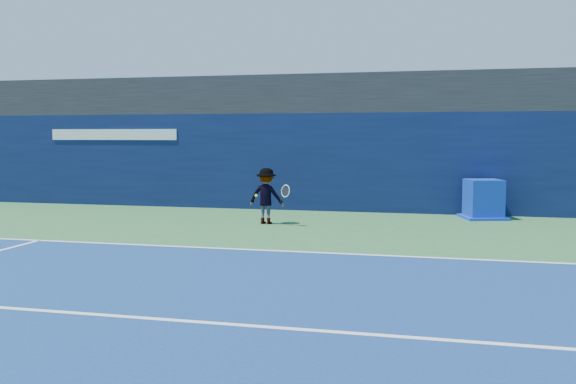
% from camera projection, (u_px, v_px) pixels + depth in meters
% --- Properties ---
extents(ground, '(80.00, 80.00, 0.00)m').
position_uv_depth(ground, '(202.00, 284.00, 10.03)').
color(ground, '#2E6634').
rests_on(ground, ground).
extents(baseline, '(24.00, 0.10, 0.01)m').
position_uv_depth(baseline, '(257.00, 250.00, 12.93)').
color(baseline, white).
rests_on(baseline, ground).
extents(service_line, '(24.00, 0.10, 0.01)m').
position_uv_depth(service_line, '(144.00, 318.00, 8.09)').
color(service_line, white).
rests_on(service_line, ground).
extents(stadium_band, '(36.00, 3.00, 1.20)m').
position_uv_depth(stadium_band, '(330.00, 96.00, 20.85)').
color(stadium_band, black).
rests_on(stadium_band, back_wall_assembly).
extents(back_wall_assembly, '(36.00, 1.03, 3.00)m').
position_uv_depth(back_wall_assembly, '(324.00, 162.00, 20.06)').
color(back_wall_assembly, '#0A163C').
rests_on(back_wall_assembly, ground).
extents(equipment_cart, '(1.42, 1.42, 1.09)m').
position_uv_depth(equipment_cart, '(483.00, 201.00, 17.91)').
color(equipment_cart, '#0C2BAC').
rests_on(equipment_cart, ground).
extents(tennis_player, '(1.22, 0.70, 1.46)m').
position_uv_depth(tennis_player, '(266.00, 196.00, 16.83)').
color(tennis_player, white).
rests_on(tennis_player, ground).
extents(tennis_ball, '(0.07, 0.07, 0.07)m').
position_uv_depth(tennis_ball, '(256.00, 196.00, 15.00)').
color(tennis_ball, yellow).
rests_on(tennis_ball, ground).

